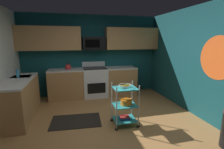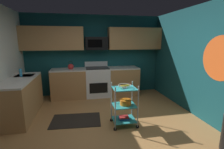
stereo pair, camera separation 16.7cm
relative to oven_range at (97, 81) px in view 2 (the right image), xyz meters
name	(u,v)px [view 2 (the right image)]	position (x,y,z in m)	size (l,w,h in m)	color
floor	(107,129)	(-0.04, -2.10, -0.50)	(4.40, 4.80, 0.04)	#A87542
wall_back	(95,55)	(-0.04, 0.33, 0.82)	(4.52, 0.06, 2.60)	#14474C
wall_right	(207,63)	(2.19, -2.10, 0.82)	(0.06, 4.80, 2.60)	#14474C
wall_flower_decal	(220,58)	(2.16, -2.46, 0.97)	(0.90, 0.90, 0.00)	#E5591E
counter_run	(73,87)	(-0.77, -0.44, -0.01)	(3.59, 2.28, 0.92)	#B27F4C
oven_range	(97,81)	(0.00, 0.00, 0.00)	(0.76, 0.65, 1.10)	white
upper_cabinets	(95,39)	(-0.05, 0.13, 1.37)	(4.40, 0.33, 0.70)	#B27F4C
microwave	(96,43)	(0.00, 0.10, 1.22)	(0.70, 0.39, 0.40)	black
rolling_cart	(124,105)	(0.35, -2.04, -0.03)	(0.54, 0.42, 0.91)	silver
fruit_bowl	(124,86)	(0.35, -2.04, 0.40)	(0.27, 0.27, 0.07)	silver
mixing_bowl_large	(126,102)	(0.38, -2.04, 0.04)	(0.25, 0.25, 0.11)	orange
book_stack	(124,118)	(0.35, -2.04, -0.32)	(0.22, 0.18, 0.07)	#1E4C8C
kettle	(71,67)	(-0.82, 0.00, 0.52)	(0.21, 0.18, 0.26)	red
dish_soap_bottle	(21,73)	(-1.97, -0.89, 0.54)	(0.06, 0.06, 0.20)	#2D8CBF
floor_rug	(76,120)	(-0.68, -1.64, -0.47)	(1.10, 0.70, 0.01)	black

